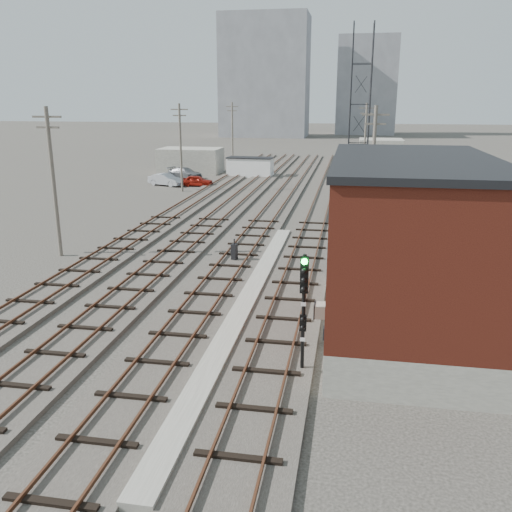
% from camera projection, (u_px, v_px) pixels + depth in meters
% --- Properties ---
extents(ground, '(320.00, 320.00, 0.00)m').
position_uv_depth(ground, '(311.00, 175.00, 69.50)').
color(ground, '#282621').
rests_on(ground, ground).
extents(track_right, '(3.20, 90.00, 0.39)m').
position_uv_depth(track_right, '(321.00, 205.00, 49.19)').
color(track_right, '#332D28').
rests_on(track_right, ground).
extents(track_mid_right, '(3.20, 90.00, 0.39)m').
position_uv_depth(track_mid_right, '(277.00, 204.00, 49.86)').
color(track_mid_right, '#332D28').
rests_on(track_mid_right, ground).
extents(track_mid_left, '(3.20, 90.00, 0.39)m').
position_uv_depth(track_mid_left, '(235.00, 203.00, 50.52)').
color(track_mid_left, '#332D28').
rests_on(track_mid_left, ground).
extents(track_left, '(3.20, 90.00, 0.39)m').
position_uv_depth(track_left, '(194.00, 201.00, 51.19)').
color(track_left, '#332D28').
rests_on(track_left, ground).
extents(platform_curb, '(0.90, 28.00, 0.26)m').
position_uv_depth(platform_curb, '(248.00, 300.00, 25.86)').
color(platform_curb, gray).
rests_on(platform_curb, ground).
extents(brick_building, '(6.54, 12.20, 7.22)m').
position_uv_depth(brick_building, '(408.00, 247.00, 21.83)').
color(brick_building, gray).
rests_on(brick_building, ground).
extents(lattice_tower, '(1.60, 1.60, 15.00)m').
position_uv_depth(lattice_tower, '(359.00, 124.00, 42.85)').
color(lattice_tower, black).
rests_on(lattice_tower, ground).
extents(utility_pole_left_a, '(1.80, 0.24, 9.00)m').
position_uv_depth(utility_pole_left_a, '(53.00, 179.00, 32.41)').
color(utility_pole_left_a, '#595147').
rests_on(utility_pole_left_a, ground).
extents(utility_pole_left_b, '(1.80, 0.24, 9.00)m').
position_uv_depth(utility_pole_left_b, '(181.00, 145.00, 56.06)').
color(utility_pole_left_b, '#595147').
rests_on(utility_pole_left_b, ground).
extents(utility_pole_left_c, '(1.80, 0.24, 9.00)m').
position_uv_depth(utility_pole_left_c, '(232.00, 132.00, 79.71)').
color(utility_pole_left_c, '#595147').
rests_on(utility_pole_left_c, ground).
extents(utility_pole_right_a, '(1.80, 0.24, 9.00)m').
position_uv_depth(utility_pole_right_a, '(373.00, 169.00, 36.81)').
color(utility_pole_right_a, '#595147').
rests_on(utility_pole_right_a, ground).
extents(utility_pole_right_b, '(1.80, 0.24, 9.00)m').
position_uv_depth(utility_pole_right_b, '(365.00, 139.00, 65.19)').
color(utility_pole_right_b, '#595147').
rests_on(utility_pole_right_b, ground).
extents(apartment_left, '(22.00, 14.00, 30.00)m').
position_uv_depth(apartment_left, '(265.00, 77.00, 139.29)').
color(apartment_left, gray).
rests_on(apartment_left, ground).
extents(apartment_right, '(16.00, 12.00, 26.00)m').
position_uv_depth(apartment_right, '(366.00, 86.00, 149.70)').
color(apartment_right, gray).
rests_on(apartment_right, ground).
extents(shed_left, '(8.00, 5.00, 3.20)m').
position_uv_depth(shed_left, '(191.00, 160.00, 71.72)').
color(shed_left, gray).
rests_on(shed_left, ground).
extents(shed_right, '(6.00, 6.00, 4.00)m').
position_uv_depth(shed_right, '(380.00, 153.00, 76.90)').
color(shed_right, gray).
rests_on(shed_right, ground).
extents(signal_mast, '(0.40, 0.42, 4.38)m').
position_uv_depth(signal_mast, '(304.00, 304.00, 18.54)').
color(signal_mast, gray).
rests_on(signal_mast, ground).
extents(switch_stand, '(0.39, 0.39, 1.35)m').
position_uv_depth(switch_stand, '(234.00, 252.00, 32.13)').
color(switch_stand, black).
rests_on(switch_stand, ground).
extents(site_trailer, '(5.91, 2.83, 2.44)m').
position_uv_depth(site_trailer, '(250.00, 167.00, 67.97)').
color(site_trailer, white).
rests_on(site_trailer, ground).
extents(car_red, '(3.62, 1.53, 1.22)m').
position_uv_depth(car_red, '(197.00, 181.00, 60.67)').
color(car_red, '#9D190E').
rests_on(car_red, ground).
extents(car_silver, '(4.39, 2.72, 1.37)m').
position_uv_depth(car_silver, '(166.00, 180.00, 61.01)').
color(car_silver, '#A7A9AF').
rests_on(car_silver, ground).
extents(car_grey, '(4.90, 3.18, 1.32)m').
position_uv_depth(car_grey, '(185.00, 173.00, 66.79)').
color(car_grey, slate).
rests_on(car_grey, ground).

